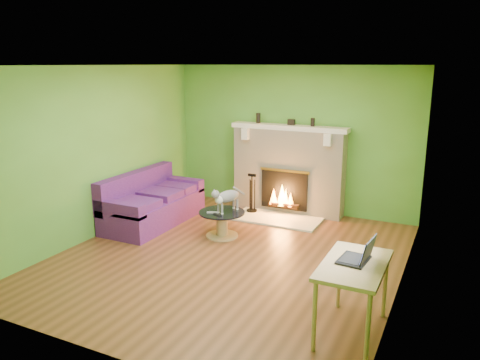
# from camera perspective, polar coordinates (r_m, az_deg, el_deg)

# --- Properties ---
(floor) EXTENTS (5.00, 5.00, 0.00)m
(floor) POSITION_cam_1_polar(r_m,az_deg,el_deg) (6.61, -1.32, -9.37)
(floor) COLOR #5B321A
(floor) RESTS_ON ground
(ceiling) EXTENTS (5.00, 5.00, 0.00)m
(ceiling) POSITION_cam_1_polar(r_m,az_deg,el_deg) (6.06, -1.46, 13.80)
(ceiling) COLOR white
(ceiling) RESTS_ON wall_back
(wall_back) EXTENTS (5.00, 0.00, 5.00)m
(wall_back) POSITION_cam_1_polar(r_m,az_deg,el_deg) (8.47, 6.41, 4.95)
(wall_back) COLOR #4B872C
(wall_back) RESTS_ON floor
(wall_front) EXTENTS (5.00, 0.00, 5.00)m
(wall_front) POSITION_cam_1_polar(r_m,az_deg,el_deg) (4.22, -17.18, -4.89)
(wall_front) COLOR #4B872C
(wall_front) RESTS_ON floor
(wall_left) EXTENTS (0.00, 5.00, 5.00)m
(wall_left) POSITION_cam_1_polar(r_m,az_deg,el_deg) (7.49, -16.90, 3.24)
(wall_left) COLOR #4B872C
(wall_left) RESTS_ON floor
(wall_right) EXTENTS (0.00, 5.00, 5.00)m
(wall_right) POSITION_cam_1_polar(r_m,az_deg,el_deg) (5.57, 19.65, -0.54)
(wall_right) COLOR #4B872C
(wall_right) RESTS_ON floor
(window_frame) EXTENTS (0.00, 1.20, 1.20)m
(window_frame) POSITION_cam_1_polar(r_m,az_deg,el_deg) (4.65, 18.46, -0.07)
(window_frame) COLOR silver
(window_frame) RESTS_ON wall_right
(window_pane) EXTENTS (0.00, 1.06, 1.06)m
(window_pane) POSITION_cam_1_polar(r_m,az_deg,el_deg) (4.65, 18.37, -0.06)
(window_pane) COLOR white
(window_pane) RESTS_ON wall_right
(fireplace) EXTENTS (2.10, 0.46, 1.58)m
(fireplace) POSITION_cam_1_polar(r_m,az_deg,el_deg) (8.40, 5.89, 1.22)
(fireplace) COLOR beige
(fireplace) RESTS_ON floor
(hearth) EXTENTS (1.50, 0.75, 0.03)m
(hearth) POSITION_cam_1_polar(r_m,az_deg,el_deg) (8.14, 4.50, -4.71)
(hearth) COLOR beige
(hearth) RESTS_ON floor
(mantel) EXTENTS (2.10, 0.28, 0.08)m
(mantel) POSITION_cam_1_polar(r_m,az_deg,el_deg) (8.24, 5.97, 6.40)
(mantel) COLOR silver
(mantel) RESTS_ON fireplace
(sofa) EXTENTS (0.88, 1.90, 0.85)m
(sofa) POSITION_cam_1_polar(r_m,az_deg,el_deg) (8.03, -10.76, -2.83)
(sofa) COLOR #42185E
(sofa) RESTS_ON floor
(coffee_table) EXTENTS (0.71, 0.71, 0.40)m
(coffee_table) POSITION_cam_1_polar(r_m,az_deg,el_deg) (7.28, -2.21, -5.16)
(coffee_table) COLOR tan
(coffee_table) RESTS_ON floor
(desk) EXTENTS (0.59, 1.01, 0.75)m
(desk) POSITION_cam_1_polar(r_m,az_deg,el_deg) (4.75, 13.70, -10.82)
(desk) COLOR tan
(desk) RESTS_ON floor
(cat) EXTENTS (0.44, 0.68, 0.40)m
(cat) POSITION_cam_1_polar(r_m,az_deg,el_deg) (7.17, -1.49, -2.34)
(cat) COLOR #5C5C60
(cat) RESTS_ON coffee_table
(remote_silver) EXTENTS (0.17, 0.11, 0.02)m
(remote_silver) POSITION_cam_1_polar(r_m,az_deg,el_deg) (7.17, -3.39, -3.97)
(remote_silver) COLOR gray
(remote_silver) RESTS_ON coffee_table
(remote_black) EXTENTS (0.16, 0.10, 0.02)m
(remote_black) POSITION_cam_1_polar(r_m,az_deg,el_deg) (7.06, -2.77, -4.24)
(remote_black) COLOR black
(remote_black) RESTS_ON coffee_table
(laptop) EXTENTS (0.34, 0.38, 0.26)m
(laptop) POSITION_cam_1_polar(r_m,az_deg,el_deg) (4.72, 13.75, -8.09)
(laptop) COLOR black
(laptop) RESTS_ON desk
(fire_tools) EXTENTS (0.19, 0.19, 0.70)m
(fire_tools) POSITION_cam_1_polar(r_m,az_deg,el_deg) (8.36, 1.46, -1.54)
(fire_tools) COLOR black
(fire_tools) RESTS_ON hearth
(mantel_vase_left) EXTENTS (0.08, 0.08, 0.18)m
(mantel_vase_left) POSITION_cam_1_polar(r_m,az_deg,el_deg) (8.47, 2.25, 7.56)
(mantel_vase_left) COLOR black
(mantel_vase_left) RESTS_ON mantel
(mantel_vase_right) EXTENTS (0.07, 0.07, 0.14)m
(mantel_vase_right) POSITION_cam_1_polar(r_m,az_deg,el_deg) (8.13, 8.85, 6.98)
(mantel_vase_right) COLOR black
(mantel_vase_right) RESTS_ON mantel
(mantel_box) EXTENTS (0.12, 0.08, 0.10)m
(mantel_box) POSITION_cam_1_polar(r_m,az_deg,el_deg) (8.25, 6.28, 7.03)
(mantel_box) COLOR black
(mantel_box) RESTS_ON mantel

